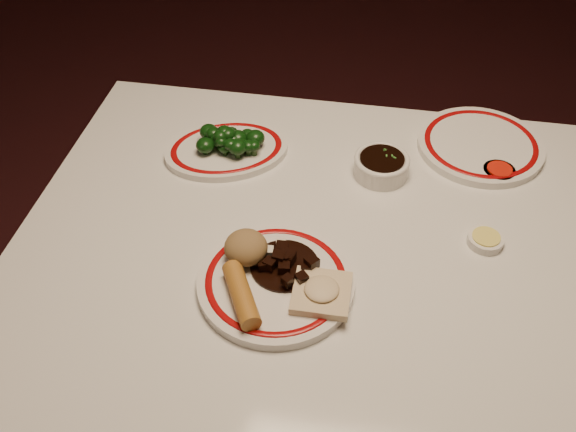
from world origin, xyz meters
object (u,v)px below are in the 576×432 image
Objects in this scene: main_plate at (276,282)px; rice_mound at (246,247)px; spring_roll at (241,295)px; stirfry_heap at (285,262)px; soy_bowl at (381,166)px; dining_table at (343,280)px; fried_wonton at (322,292)px; broccoli_plate at (227,150)px; broccoli_pile at (229,139)px.

rice_mound is at bearing 147.04° from main_plate.
spring_roll is 0.10m from stirfry_heap.
rice_mound is at bearing 70.29° from spring_roll.
soy_bowl is at bearing 34.66° from spring_roll.
soy_bowl is (0.21, 0.28, -0.02)m from rice_mound.
dining_table is 16.08× the size of rice_mound.
fried_wonton is at bearing -12.85° from spring_roll.
broccoli_plate reaches higher than dining_table.
dining_table is 0.37m from broccoli_plate.
fried_wonton is 0.30× the size of broccoli_plate.
broccoli_pile is at bearing 140.26° from dining_table.
stirfry_heap is (-0.07, 0.05, -0.00)m from fried_wonton.
spring_roll is 1.04× the size of stirfry_heap.
rice_mound is 0.36m from soy_bowl.
fried_wonton is at bearing -23.65° from rice_mound.
soy_bowl reaches higher than dining_table.
soy_bowl is (0.32, -0.01, 0.01)m from broccoli_plate.
main_plate is 0.08m from fried_wonton.
stirfry_heap is (0.01, 0.03, 0.02)m from main_plate.
soy_bowl is at bearing 77.64° from dining_table.
dining_table is 11.07× the size of soy_bowl.
dining_table is 0.17m from stirfry_heap.
main_plate is at bearing -32.96° from rice_mound.
broccoli_pile is (-0.17, 0.30, 0.01)m from stirfry_heap.
main_plate is 2.63× the size of stirfry_heap.
soy_bowl is at bearing 64.44° from main_plate.
main_plate is 0.08m from rice_mound.
spring_roll is at bearing -165.38° from fried_wonton.
spring_roll is 0.43m from soy_bowl.
broccoli_plate is (-0.18, 0.30, -0.02)m from stirfry_heap.
dining_table is at bearing -102.36° from soy_bowl.
dining_table is at bearing 78.16° from fried_wonton.
broccoli_pile reaches higher than dining_table.
dining_table is 3.87× the size of broccoli_plate.
stirfry_heap reaches higher than soy_bowl.
dining_table is at bearing 39.36° from stirfry_heap.
spring_roll is 0.40× the size of broccoli_plate.
stirfry_heap is 0.35m from broccoli_pile.
main_plate is 0.37m from broccoli_plate.
dining_table is 3.82× the size of main_plate.
broccoli_pile is at bearing -22.53° from broccoli_plate.
broccoli_plate is 2.27× the size of broccoli_pile.
rice_mound is 0.07m from stirfry_heap.
main_plate is (-0.11, -0.11, 0.10)m from dining_table.
dining_table is 10.06× the size of stirfry_heap.
broccoli_plate is 0.32m from soy_bowl.
spring_roll is 0.13m from fried_wonton.
main_plate is 2.30× the size of broccoli_pile.
spring_roll reaches higher than soy_bowl.
spring_roll is at bearing -129.48° from main_plate.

